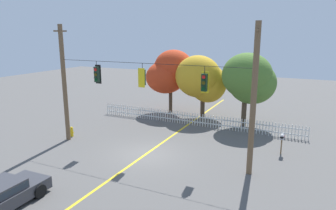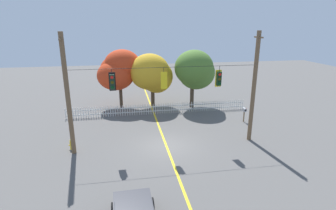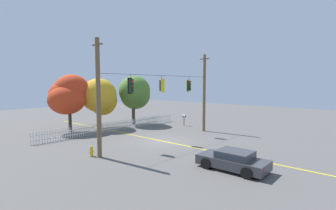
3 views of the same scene
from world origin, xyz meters
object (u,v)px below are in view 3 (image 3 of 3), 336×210
object	(u,v)px
autumn_maple_mid	(101,97)
autumn_oak_far_east	(135,93)
parked_car	(233,160)
traffic_signal_eastbound_side	(162,86)
roadside_mailbox	(184,117)
traffic_signal_northbound_secondary	(131,86)
autumn_maple_near_fence	(68,95)
fire_hydrant	(91,151)
traffic_signal_northbound_primary	(189,86)

from	to	relation	value
autumn_maple_mid	autumn_oak_far_east	distance (m)	4.38
autumn_maple_mid	parked_car	size ratio (longest dim) A/B	1.38
traffic_signal_eastbound_side	roadside_mailbox	bearing A→B (deg)	24.99
traffic_signal_northbound_secondary	autumn_maple_near_fence	bearing A→B (deg)	88.43
autumn_maple_mid	parked_car	bearing A→B (deg)	-99.24
traffic_signal_eastbound_side	roadside_mailbox	xyz separation A→B (m)	(7.78, 3.63, -3.76)
traffic_signal_eastbound_side	autumn_maple_near_fence	world-z (taller)	autumn_maple_near_fence
fire_hydrant	traffic_signal_eastbound_side	bearing A→B (deg)	-5.54
roadside_mailbox	traffic_signal_northbound_primary	bearing A→B (deg)	-137.41
traffic_signal_northbound_secondary	traffic_signal_eastbound_side	size ratio (longest dim) A/B	1.03
fire_hydrant	roadside_mailbox	world-z (taller)	roadside_mailbox
traffic_signal_northbound_secondary	autumn_oak_far_east	bearing A→B (deg)	47.57
traffic_signal_eastbound_side	fire_hydrant	bearing A→B (deg)	174.46
autumn_maple_mid	parked_car	xyz separation A→B (m)	(-2.86, -17.61, -2.87)
traffic_signal_eastbound_side	autumn_maple_mid	distance (m)	9.75
autumn_maple_mid	roadside_mailbox	xyz separation A→B (m)	(7.43, -6.02, -2.41)
traffic_signal_eastbound_side	autumn_maple_near_fence	xyz separation A→B (m)	(-3.08, 10.25, -0.98)
traffic_signal_eastbound_side	autumn_maple_mid	xyz separation A→B (m)	(0.36, 9.65, -1.35)
traffic_signal_eastbound_side	autumn_maple_near_fence	size ratio (longest dim) A/B	0.24
autumn_maple_near_fence	parked_car	size ratio (longest dim) A/B	1.48
autumn_maple_mid	autumn_oak_far_east	bearing A→B (deg)	-11.81
roadside_mailbox	parked_car	bearing A→B (deg)	-131.60
traffic_signal_eastbound_side	fire_hydrant	distance (m)	7.86
autumn_oak_far_east	parked_car	distance (m)	18.47
traffic_signal_eastbound_side	parked_car	xyz separation A→B (m)	(-2.51, -7.96, -4.22)
traffic_signal_northbound_primary	autumn_maple_near_fence	world-z (taller)	autumn_maple_near_fence
traffic_signal_eastbound_side	traffic_signal_northbound_primary	size ratio (longest dim) A/B	0.96
autumn_maple_near_fence	roadside_mailbox	distance (m)	13.02
traffic_signal_northbound_primary	roadside_mailbox	bearing A→B (deg)	42.59
traffic_signal_eastbound_side	autumn_maple_mid	bearing A→B (deg)	87.88
traffic_signal_northbound_secondary	fire_hydrant	distance (m)	5.45
autumn_maple_mid	autumn_oak_far_east	xyz separation A→B (m)	(4.27, -0.89, 0.40)
traffic_signal_northbound_secondary	autumn_oak_far_east	size ratio (longest dim) A/B	0.25
traffic_signal_northbound_primary	roadside_mailbox	world-z (taller)	traffic_signal_northbound_primary
autumn_maple_mid	roadside_mailbox	size ratio (longest dim) A/B	4.26
traffic_signal_eastbound_side	roadside_mailbox	world-z (taller)	traffic_signal_eastbound_side
traffic_signal_northbound_secondary	fire_hydrant	xyz separation A→B (m)	(-3.08, 0.61, -4.46)
traffic_signal_eastbound_side	traffic_signal_northbound_secondary	bearing A→B (deg)	179.68
parked_car	traffic_signal_northbound_secondary	bearing A→B (deg)	96.11
autumn_oak_far_east	fire_hydrant	bearing A→B (deg)	-143.69
traffic_signal_eastbound_side	roadside_mailbox	distance (m)	9.38
fire_hydrant	parked_car	bearing A→B (deg)	-65.39
traffic_signal_northbound_secondary	parked_car	xyz separation A→B (m)	(0.85, -7.98, -4.22)
autumn_maple_near_fence	fire_hydrant	xyz separation A→B (m)	(-3.36, -9.63, -3.48)
traffic_signal_northbound_primary	autumn_oak_far_east	distance (m)	8.82
parked_car	fire_hydrant	distance (m)	9.45
parked_car	roadside_mailbox	xyz separation A→B (m)	(10.29, 11.59, 0.46)
fire_hydrant	traffic_signal_northbound_secondary	bearing A→B (deg)	-11.14
traffic_signal_northbound_secondary	roadside_mailbox	bearing A→B (deg)	17.94
autumn_maple_near_fence	fire_hydrant	bearing A→B (deg)	-109.24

